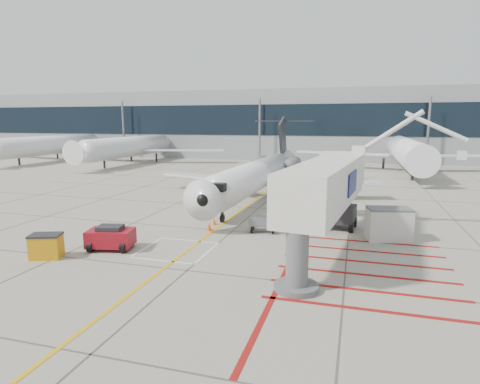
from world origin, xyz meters
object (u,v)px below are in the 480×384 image
(regional_jet, at_px, (249,162))
(jet_bridge, at_px, (326,193))
(spill_bin, at_px, (46,246))
(pushback_tug, at_px, (111,237))

(regional_jet, distance_m, jet_bridge, 14.57)
(jet_bridge, bearing_deg, spill_bin, -152.46)
(regional_jet, relative_size, spill_bin, 18.85)
(regional_jet, distance_m, pushback_tug, 16.46)
(regional_jet, height_order, jet_bridge, regional_jet)
(regional_jet, xyz_separation_m, pushback_tug, (-4.62, -15.46, -3.26))
(regional_jet, xyz_separation_m, spill_bin, (-7.22, -17.88, -3.34))
(spill_bin, bearing_deg, jet_bridge, 0.19)
(pushback_tug, relative_size, spill_bin, 1.64)
(jet_bridge, xyz_separation_m, spill_bin, (-15.14, -5.66, -2.89))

